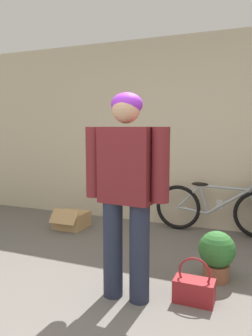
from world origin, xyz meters
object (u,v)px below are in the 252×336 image
(cardboard_box, at_px, (72,220))
(handbag, at_px, (194,289))
(bicycle, at_px, (216,209))
(person, at_px, (126,184))
(potted_plant, at_px, (217,254))

(cardboard_box, bearing_deg, handbag, -34.22)
(cardboard_box, bearing_deg, bicycle, 14.69)
(handbag, bearing_deg, cardboard_box, 145.78)
(bicycle, relative_size, handbag, 4.41)
(person, relative_size, cardboard_box, 3.50)
(handbag, bearing_deg, potted_plant, 76.08)
(bicycle, bearing_deg, handbag, -88.47)
(person, bearing_deg, potted_plant, 48.04)
(bicycle, distance_m, potted_plant, 1.36)
(bicycle, height_order, potted_plant, bicycle)
(cardboard_box, xyz_separation_m, potted_plant, (2.05, -0.86, 0.14))
(person, distance_m, potted_plant, 1.11)
(person, xyz_separation_m, handbag, (0.52, 0.15, -0.83))
(person, height_order, handbag, person)
(bicycle, height_order, handbag, bicycle)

